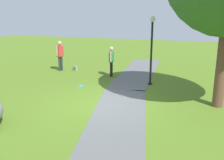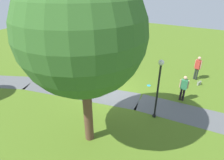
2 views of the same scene
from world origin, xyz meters
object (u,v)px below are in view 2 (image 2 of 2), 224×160
at_px(man_near_boulder, 94,50).
at_px(passerby_on_path, 184,87).
at_px(large_shade_tree, 82,34).
at_px(lawn_boulder, 94,62).
at_px(handbag_on_grass, 199,83).
at_px(frisbee_on_grass, 149,86).
at_px(backpack_by_boulder, 99,61).
at_px(spare_backpack_on_lawn, 89,67).
at_px(woman_with_handbag, 198,66).
at_px(lamp_post, 159,83).

height_order(man_near_boulder, passerby_on_path, man_near_boulder).
height_order(large_shade_tree, man_near_boulder, large_shade_tree).
distance_m(lawn_boulder, handbag_on_grass, 8.41).
xyz_separation_m(lawn_boulder, frisbee_on_grass, (-5.24, 0.87, -0.45)).
bearing_deg(passerby_on_path, backpack_by_boulder, -18.08).
distance_m(passerby_on_path, spare_backpack_on_lawn, 7.96).
height_order(large_shade_tree, lawn_boulder, large_shade_tree).
relative_size(lawn_boulder, frisbee_on_grass, 6.99).
bearing_deg(frisbee_on_grass, passerby_on_path, 162.01).
height_order(lawn_boulder, frisbee_on_grass, lawn_boulder).
bearing_deg(large_shade_tree, woman_with_handbag, -111.59).
distance_m(passerby_on_path, backpack_by_boulder, 8.22).
xyz_separation_m(woman_with_handbag, spare_backpack_on_lawn, (8.19, 2.36, -0.88)).
bearing_deg(woman_with_handbag, spare_backpack_on_lawn, 16.06).
distance_m(backpack_by_boulder, frisbee_on_grass, 5.68).
relative_size(lamp_post, lawn_boulder, 1.93).
bearing_deg(passerby_on_path, woman_with_handbag, -95.74).
distance_m(woman_with_handbag, man_near_boulder, 8.93).
height_order(large_shade_tree, spare_backpack_on_lawn, large_shade_tree).
distance_m(spare_backpack_on_lawn, frisbee_on_grass, 5.47).
xyz_separation_m(large_shade_tree, backpack_by_boulder, (4.62, -7.98, -4.78)).
distance_m(lawn_boulder, man_near_boulder, 1.80).
xyz_separation_m(lawn_boulder, man_near_boulder, (0.95, -1.44, 0.52)).
distance_m(lamp_post, man_near_boulder, 9.44).
height_order(lamp_post, woman_with_handbag, lamp_post).
height_order(backpack_by_boulder, spare_backpack_on_lawn, same).
height_order(large_shade_tree, frisbee_on_grass, large_shade_tree).
bearing_deg(passerby_on_path, frisbee_on_grass, -17.99).
distance_m(large_shade_tree, passerby_on_path, 7.46).
xyz_separation_m(woman_with_handbag, backpack_by_boulder, (8.13, 0.90, -0.88)).
height_order(man_near_boulder, handbag_on_grass, man_near_boulder).
relative_size(handbag_on_grass, backpack_by_boulder, 0.93).
xyz_separation_m(lamp_post, handbag_on_grass, (-1.69, -5.03, -1.94)).
bearing_deg(frisbee_on_grass, spare_backpack_on_lawn, -3.18).
bearing_deg(frisbee_on_grass, large_shade_tree, 82.84).
xyz_separation_m(woman_with_handbag, passerby_on_path, (0.35, 3.44, -0.10)).
relative_size(lamp_post, passerby_on_path, 2.00).
bearing_deg(lamp_post, lawn_boulder, -31.27).
bearing_deg(backpack_by_boulder, frisbee_on_grass, 161.89).
bearing_deg(woman_with_handbag, large_shade_tree, 68.41).
bearing_deg(lawn_boulder, handbag_on_grass, -173.23).
distance_m(lawn_boulder, frisbee_on_grass, 5.33).
bearing_deg(large_shade_tree, man_near_boulder, -57.58).
bearing_deg(spare_backpack_on_lawn, woman_with_handbag, -163.94).
xyz_separation_m(large_shade_tree, handbag_on_grass, (-3.89, -8.07, -4.84)).
distance_m(large_shade_tree, handbag_on_grass, 10.18).
distance_m(man_near_boulder, frisbee_on_grass, 6.68).
height_order(lamp_post, spare_backpack_on_lawn, lamp_post).
xyz_separation_m(woman_with_handbag, man_near_boulder, (8.92, 0.35, -0.10)).
bearing_deg(lamp_post, handbag_on_grass, -108.57).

